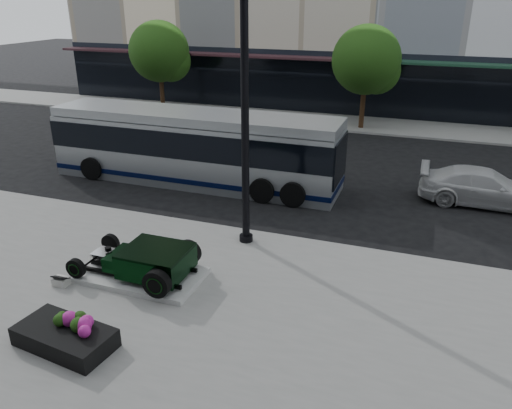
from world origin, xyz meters
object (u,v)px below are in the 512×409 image
(flower_planter, at_px, (65,336))
(transit_bus, at_px, (195,147))
(lamppost, at_px, (245,131))
(white_sedan, at_px, (484,187))
(hot_rod, at_px, (149,261))

(flower_planter, bearing_deg, transit_bus, 100.99)
(lamppost, distance_m, white_sedan, 9.81)
(transit_bus, bearing_deg, white_sedan, 6.79)
(hot_rod, bearing_deg, white_sedan, 45.96)
(hot_rod, bearing_deg, flower_planter, -96.04)
(hot_rod, distance_m, transit_bus, 8.13)
(white_sedan, bearing_deg, flower_planter, 142.70)
(hot_rod, xyz_separation_m, transit_bus, (-2.41, 7.72, 0.79))
(transit_bus, bearing_deg, flower_planter, -79.01)
(flower_planter, bearing_deg, white_sedan, 53.13)
(flower_planter, height_order, white_sedan, white_sedan)
(flower_planter, height_order, transit_bus, transit_bus)
(hot_rod, distance_m, flower_planter, 3.08)
(hot_rod, relative_size, flower_planter, 1.40)
(flower_planter, bearing_deg, hot_rod, 83.96)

